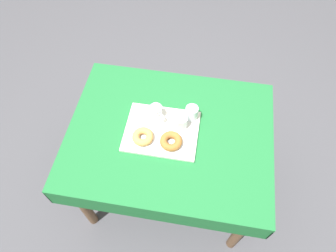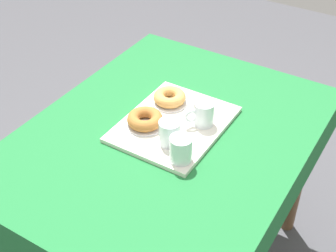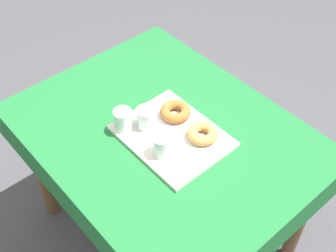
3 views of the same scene
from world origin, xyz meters
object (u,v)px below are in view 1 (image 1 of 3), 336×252
Objects in this scene: water_glass_near at (181,123)px; sugar_donut_right at (143,137)px; sugar_donut_left at (171,141)px; dining_table at (170,143)px; donut_plate_right at (143,139)px; water_glass_far at (192,113)px; tea_mug_left at (156,112)px; donut_plate_left at (171,143)px; serving_tray at (162,131)px.

water_glass_near reaches higher than sugar_donut_right.
water_glass_near reaches higher than sugar_donut_left.
sugar_donut_right is at bearing 27.98° from dining_table.
water_glass_far is at bearing -142.12° from donut_plate_right.
sugar_donut_right is at bearing 31.46° from water_glass_near.
sugar_donut_left is at bearing 104.58° from dining_table.
dining_table is 0.18m from sugar_donut_left.
water_glass_near is at bearing -106.73° from sugar_donut_left.
tea_mug_left is 0.21m from water_glass_far.
tea_mug_left is 1.11× the size of water_glass_far.
water_glass_far is 0.22m from sugar_donut_left.
dining_table is 0.24m from water_glass_far.
water_glass_near reaches higher than donut_plate_left.
donut_plate_right reaches higher than dining_table.
sugar_donut_left reaches higher than donut_plate_left.
water_glass_far reaches higher than dining_table.
donut_plate_left is at bearing 124.35° from tea_mug_left.
tea_mug_left is 0.18m from donut_plate_right.
water_glass_far is 0.32m from sugar_donut_right.
dining_table is 0.16m from donut_plate_left.
water_glass_near is at bearing -158.00° from serving_tray.
dining_table is 12.19× the size of tea_mug_left.
tea_mug_left is at bearing -55.65° from donut_plate_left.
tea_mug_left is at bearing -16.37° from water_glass_near.
dining_table is 0.19m from water_glass_near.
donut_plate_right is (0.05, 0.17, -0.04)m from tea_mug_left.
tea_mug_left is at bearing -105.31° from donut_plate_right.
tea_mug_left is at bearing 7.92° from water_glass_far.
water_glass_far is 0.22m from donut_plate_left.
donut_plate_right is (0.16, -0.00, -0.02)m from sugar_donut_left.
water_glass_near reaches higher than dining_table.
donut_plate_left is at bearing 179.02° from sugar_donut_right.
sugar_donut_left is (-0.12, 0.17, -0.01)m from tea_mug_left.
water_glass_near is 0.14m from donut_plate_left.
tea_mug_left is 0.81× the size of sugar_donut_right.
donut_plate_left is at bearing 0.00° from sugar_donut_left.
water_glass_far reaches higher than serving_tray.
donut_plate_right is (0.14, 0.08, 0.14)m from dining_table.
sugar_donut_left is 1.04× the size of sugar_donut_right.
donut_plate_left is at bearing 65.66° from water_glass_far.
sugar_donut_left is at bearing 124.35° from tea_mug_left.
tea_mug_left is (0.05, -0.09, 0.05)m from serving_tray.
water_glass_far reaches higher than sugar_donut_left.
water_glass_near is 0.67× the size of donut_plate_right.
water_glass_near is at bearing -148.54° from sugar_donut_right.
sugar_donut_left is 0.16m from donut_plate_right.
donut_plate_right is at bearing 37.88° from water_glass_far.
donut_plate_right is at bearing -0.98° from donut_plate_left.
sugar_donut_right is (0.20, 0.12, -0.01)m from water_glass_near.
water_glass_far is 0.67× the size of donut_plate_right.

